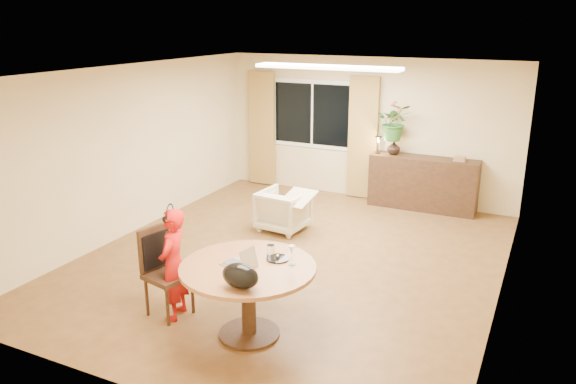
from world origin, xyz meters
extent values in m
plane|color=brown|center=(0.00, 0.00, 0.00)|extent=(6.50, 6.50, 0.00)
plane|color=white|center=(0.00, 0.00, 2.60)|extent=(6.50, 6.50, 0.00)
plane|color=tan|center=(0.00, 3.25, 1.30)|extent=(5.50, 0.00, 5.50)
plane|color=tan|center=(-2.75, 0.00, 1.30)|extent=(0.00, 6.50, 6.50)
plane|color=tan|center=(2.75, 0.00, 1.30)|extent=(0.00, 6.50, 6.50)
cube|color=white|center=(-1.10, 3.23, 1.50)|extent=(1.70, 0.02, 1.30)
cube|color=black|center=(-1.10, 3.22, 1.50)|extent=(1.55, 0.01, 1.15)
cube|color=white|center=(-1.10, 3.22, 1.50)|extent=(0.04, 0.01, 1.15)
cube|color=olive|center=(-2.15, 3.15, 1.15)|extent=(0.55, 0.08, 2.25)
cube|color=olive|center=(-0.05, 3.15, 1.15)|extent=(0.55, 0.08, 2.25)
cube|color=white|center=(0.00, 1.20, 2.57)|extent=(2.20, 0.35, 0.05)
cylinder|color=brown|center=(0.44, -1.98, 0.79)|extent=(1.42, 1.42, 0.04)
cylinder|color=black|center=(0.44, -1.98, 0.38)|extent=(0.15, 0.15, 0.76)
cylinder|color=black|center=(0.44, -1.98, 0.02)|extent=(0.65, 0.65, 0.03)
imported|color=red|center=(-0.51, -2.00, 0.64)|extent=(0.53, 0.41, 1.29)
imported|color=#C2B99A|center=(-0.62, 1.00, 0.33)|extent=(0.76, 0.78, 0.66)
cube|color=black|center=(1.13, 3.01, 0.47)|extent=(1.87, 0.46, 0.93)
imported|color=black|center=(0.57, 3.01, 1.06)|extent=(0.26, 0.26, 0.25)
imported|color=#336C28|center=(0.57, 3.01, 1.51)|extent=(0.71, 0.66, 0.66)
camera|label=1|loc=(3.10, -6.57, 3.24)|focal=35.00mm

